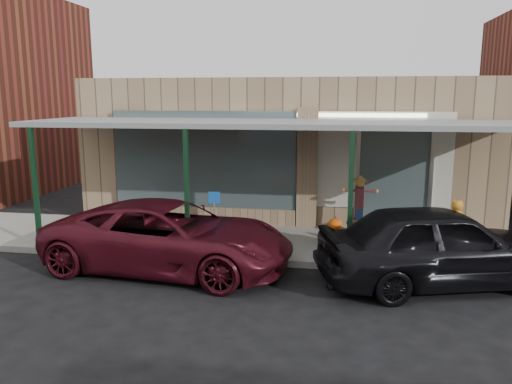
% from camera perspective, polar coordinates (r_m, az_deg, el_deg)
% --- Properties ---
extents(ground, '(120.00, 120.00, 0.00)m').
position_cam_1_polar(ground, '(9.29, -0.75, -12.51)').
color(ground, black).
rests_on(ground, ground).
extents(sidewalk, '(40.00, 3.20, 0.15)m').
position_cam_1_polar(sidewalk, '(12.62, 2.11, -5.77)').
color(sidewalk, gray).
rests_on(sidewalk, ground).
extents(storefront, '(12.00, 6.25, 4.20)m').
position_cam_1_polar(storefront, '(16.70, 4.14, 5.36)').
color(storefront, '#9B7F5F').
rests_on(storefront, ground).
extents(awning, '(12.00, 3.00, 3.04)m').
position_cam_1_polar(awning, '(12.07, 2.19, 7.65)').
color(awning, gray).
rests_on(awning, ground).
extents(block_buildings_near, '(61.00, 8.00, 8.00)m').
position_cam_1_polar(block_buildings_near, '(17.60, 11.17, 10.92)').
color(block_buildings_near, brown).
rests_on(block_buildings_near, ground).
extents(barrel_scarecrow, '(0.95, 0.67, 1.56)m').
position_cam_1_polar(barrel_scarecrow, '(13.20, 11.69, -2.55)').
color(barrel_scarecrow, '#4F371F').
rests_on(barrel_scarecrow, sidewalk).
extents(barrel_pumpkin, '(0.79, 0.79, 0.75)m').
position_cam_1_polar(barrel_pumpkin, '(12.08, 9.01, -4.99)').
color(barrel_pumpkin, '#4F371F').
rests_on(barrel_pumpkin, sidewalk).
extents(handicap_sign, '(0.27, 0.04, 1.33)m').
position_cam_1_polar(handicap_sign, '(11.88, -4.78, -2.22)').
color(handicap_sign, gray).
rests_on(handicap_sign, sidewalk).
extents(parked_sedan, '(5.16, 3.21, 1.64)m').
position_cam_1_polar(parked_sedan, '(10.46, 20.38, -5.72)').
color(parked_sedan, black).
rests_on(parked_sedan, ground).
extents(car_maroon, '(5.51, 2.96, 1.47)m').
position_cam_1_polar(car_maroon, '(10.89, -9.83, -5.02)').
color(car_maroon, '#490E1A').
rests_on(car_maroon, ground).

